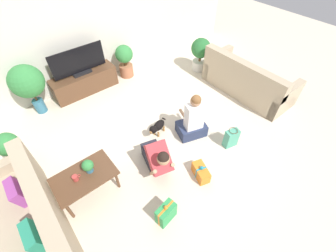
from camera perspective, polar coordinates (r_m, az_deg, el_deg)
The scene contains 19 objects.
ground_plane at distance 4.33m, azimuth -1.24°, elevation -3.36°, with size 16.00×16.00×0.00m, color beige.
wall_back at distance 5.53m, azimuth -20.11°, elevation 22.55°, with size 8.40×0.06×2.60m.
sofa_left at distance 3.65m, azimuth -31.70°, elevation -20.81°, with size 0.87×2.05×0.88m.
sofa_right at distance 5.53m, azimuth 19.39°, elevation 10.85°, with size 0.87×2.05×0.88m.
coffee_table at distance 3.61m, azimuth -20.39°, elevation -12.23°, with size 0.89×0.56×0.44m.
tv_console at distance 5.64m, azimuth -20.31°, elevation 10.39°, with size 1.46×0.44×0.48m.
tv at distance 5.39m, azimuth -21.70°, elevation 14.66°, with size 1.18×0.20×0.59m.
potted_plant_back_right at distance 5.82m, azimuth -10.92°, elevation 16.31°, with size 0.42×0.42×0.81m.
potted_plant_back_left at distance 5.20m, azimuth -32.15°, elevation 9.30°, with size 0.65×0.65×1.09m.
potted_plant_corner_right at distance 6.02m, azimuth 8.25°, elevation 18.12°, with size 0.49×0.49×0.85m.
potted_plant_corner_left at distance 4.42m, azimuth -35.23°, elevation -4.69°, with size 0.37×0.37×0.75m.
person_kneeling at distance 3.66m, azimuth -2.86°, elevation -7.89°, with size 0.51×0.82×0.78m.
person_sitting at distance 4.19m, azimuth 6.30°, elevation 1.26°, with size 0.62×0.58×0.98m.
dog at distance 4.27m, azimuth -2.74°, elevation -0.22°, with size 0.48×0.25×0.32m.
gift_box_a at distance 3.81m, azimuth 8.34°, elevation -11.53°, with size 0.28×0.39×0.27m.
gift_box_b at distance 3.40m, azimuth -0.52°, elevation -21.27°, with size 0.32×0.20×0.38m.
gift_bag_a at distance 4.26m, azimuth 15.75°, elevation -2.96°, with size 0.27×0.19×0.40m.
mug at distance 3.53m, azimuth -22.43°, elevation -12.07°, with size 0.12×0.08×0.09m.
tabletop_plant at distance 3.49m, azimuth -19.68°, elevation -9.55°, with size 0.17×0.17×0.22m.
Camera 1 is at (-1.70, -2.23, 3.31)m, focal length 24.00 mm.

